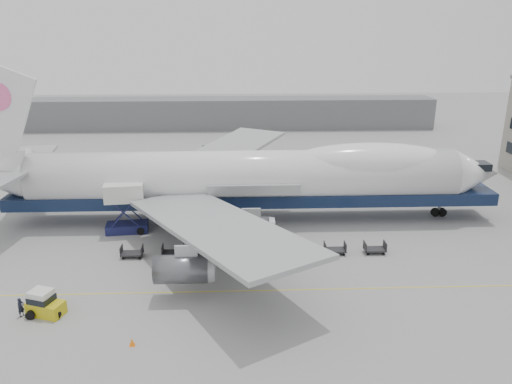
{
  "coord_description": "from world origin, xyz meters",
  "views": [
    {
      "loc": [
        -0.89,
        -47.04,
        23.73
      ],
      "look_at": [
        1.17,
        6.0,
        5.66
      ],
      "focal_mm": 35.0,
      "sensor_mm": 36.0,
      "label": 1
    }
  ],
  "objects_px": {
    "baggage_tug": "(44,304)",
    "ground_worker": "(21,307)",
    "airliner": "(250,177)",
    "catering_truck": "(125,205)"
  },
  "relations": [
    {
      "from": "baggage_tug",
      "to": "ground_worker",
      "type": "relative_size",
      "value": 2.0
    },
    {
      "from": "baggage_tug",
      "to": "ground_worker",
      "type": "bearing_deg",
      "value": -153.09
    },
    {
      "from": "airliner",
      "to": "baggage_tug",
      "type": "height_order",
      "value": "airliner"
    },
    {
      "from": "catering_truck",
      "to": "baggage_tug",
      "type": "distance_m",
      "value": 18.21
    },
    {
      "from": "baggage_tug",
      "to": "catering_truck",
      "type": "bearing_deg",
      "value": 98.63
    },
    {
      "from": "airliner",
      "to": "baggage_tug",
      "type": "distance_m",
      "value": 28.31
    },
    {
      "from": "airliner",
      "to": "ground_worker",
      "type": "relative_size",
      "value": 39.31
    },
    {
      "from": "airliner",
      "to": "catering_truck",
      "type": "height_order",
      "value": "airliner"
    },
    {
      "from": "catering_truck",
      "to": "ground_worker",
      "type": "height_order",
      "value": "catering_truck"
    },
    {
      "from": "catering_truck",
      "to": "airliner",
      "type": "bearing_deg",
      "value": 7.36
    }
  ]
}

